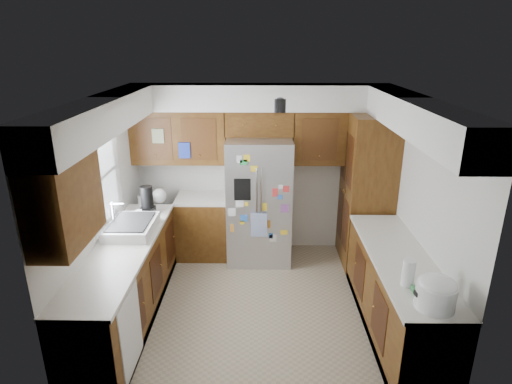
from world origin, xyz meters
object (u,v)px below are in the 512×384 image
(rice_cooker, at_px, (436,292))
(pantry, at_px, (367,191))
(paper_towel, at_px, (408,273))
(fridge, at_px, (259,201))

(rice_cooker, bearing_deg, pantry, 89.99)
(rice_cooker, relative_size, paper_towel, 1.31)
(fridge, bearing_deg, rice_cooker, -59.87)
(fridge, distance_m, rice_cooker, 2.99)
(rice_cooker, distance_m, paper_towel, 0.36)
(fridge, bearing_deg, paper_towel, -58.37)
(fridge, xyz_separation_m, rice_cooker, (1.50, -2.58, 0.17))
(pantry, xyz_separation_m, fridge, (-1.50, 0.05, -0.17))
(fridge, height_order, paper_towel, fridge)
(pantry, relative_size, fridge, 1.19)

